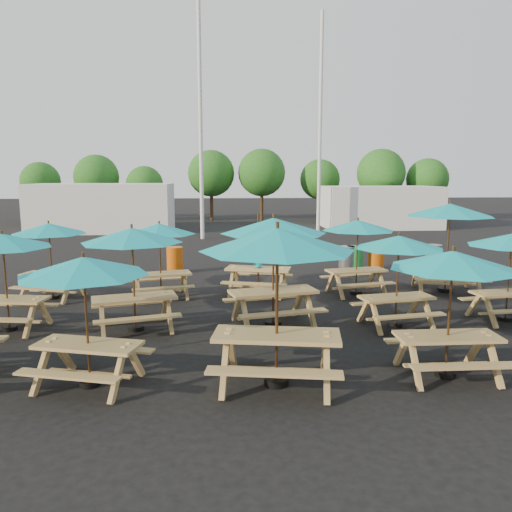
{
  "coord_description": "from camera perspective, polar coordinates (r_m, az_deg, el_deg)",
  "views": [
    {
      "loc": [
        -0.88,
        -12.07,
        3.32
      ],
      "look_at": [
        0.0,
        1.5,
        1.1
      ],
      "focal_mm": 35.0,
      "sensor_mm": 36.0,
      "label": 1
    }
  ],
  "objects": [
    {
      "name": "ground",
      "position": [
        12.55,
        0.45,
        -6.07
      ],
      "size": [
        120.0,
        120.0,
        0.0
      ],
      "primitive_type": "plane",
      "color": "black",
      "rests_on": "ground"
    },
    {
      "name": "picnic_unit_1",
      "position": [
        11.77,
        -26.96,
        1.04
      ],
      "size": [
        2.27,
        2.27,
        2.12
      ],
      "rotation": [
        0.0,
        0.0,
        -0.14
      ],
      "color": "#A27D48",
      "rests_on": "ground"
    },
    {
      "name": "picnic_unit_2",
      "position": [
        14.36,
        -22.57,
        2.49
      ],
      "size": [
        2.44,
        2.44,
        2.07
      ],
      "rotation": [
        0.0,
        0.0,
        -0.28
      ],
      "color": "#A27D48",
      "rests_on": "ground"
    },
    {
      "name": "picnic_unit_3",
      "position": [
        8.11,
        -19.06,
        -1.84
      ],
      "size": [
        2.46,
        2.46,
        2.1
      ],
      "rotation": [
        0.0,
        0.0,
        -0.27
      ],
      "color": "#A27D48",
      "rests_on": "ground"
    },
    {
      "name": "picnic_unit_4",
      "position": [
        10.78,
        -13.98,
        1.72
      ],
      "size": [
        2.63,
        2.63,
        2.25
      ],
      "rotation": [
        0.0,
        0.0,
        0.27
      ],
      "color": "#A27D48",
      "rests_on": "ground"
    },
    {
      "name": "picnic_unit_5",
      "position": [
        13.58,
        -10.99,
        2.64
      ],
      "size": [
        2.37,
        2.37,
        2.06
      ],
      "rotation": [
        0.0,
        0.0,
        0.24
      ],
      "color": "#A27D48",
      "rests_on": "ground"
    },
    {
      "name": "picnic_unit_6",
      "position": [
        7.64,
        2.45,
        0.95
      ],
      "size": [
        2.77,
        2.77,
        2.55
      ],
      "rotation": [
        0.0,
        0.0,
        -0.16
      ],
      "color": "#A27D48",
      "rests_on": "ground"
    },
    {
      "name": "picnic_unit_7",
      "position": [
        10.77,
        2.01,
        2.83
      ],
      "size": [
        2.79,
        2.79,
        2.43
      ],
      "rotation": [
        0.0,
        0.0,
        0.24
      ],
      "color": "#A27D48",
      "rests_on": "ground"
    },
    {
      "name": "picnic_unit_8",
      "position": [
        13.86,
        0.24,
        -0.65
      ],
      "size": [
        2.11,
        1.95,
        2.27
      ],
      "rotation": [
        0.0,
        0.0,
        -0.26
      ],
      "color": "#A27D48",
      "rests_on": "ground"
    },
    {
      "name": "picnic_unit_9",
      "position": [
        8.62,
        21.53,
        -1.13
      ],
      "size": [
        2.04,
        2.04,
        2.14
      ],
      "rotation": [
        0.0,
        0.0,
        0.0
      ],
      "color": "#A27D48",
      "rests_on": "ground"
    },
    {
      "name": "picnic_unit_10",
      "position": [
        11.21,
        16.01,
        1.01
      ],
      "size": [
        2.25,
        2.25,
        2.05
      ],
      "rotation": [
        0.0,
        0.0,
        0.17
      ],
      "color": "#A27D48",
      "rests_on": "ground"
    },
    {
      "name": "picnic_unit_11",
      "position": [
        14.04,
        11.56,
        3.01
      ],
      "size": [
        2.37,
        2.37,
        2.11
      ],
      "rotation": [
        0.0,
        0.0,
        0.2
      ],
      "color": "#A27D48",
      "rests_on": "ground"
    },
    {
      "name": "picnic_unit_13",
      "position": [
        12.6,
        27.17,
        1.18
      ],
      "size": [
        2.16,
        2.16,
        2.04
      ],
      "rotation": [
        0.0,
        0.0,
        0.13
      ],
      "color": "#A27D48",
      "rests_on": "ground"
    },
    {
      "name": "picnic_unit_14",
      "position": [
        15.03,
        21.26,
        4.44
      ],
      "size": [
        2.84,
        2.84,
        2.55
      ],
      "rotation": [
        0.0,
        0.0,
        -0.19
      ],
      "color": "#A27D48",
      "rests_on": "ground"
    },
    {
      "name": "waste_bin_0",
      "position": [
        17.23,
        -9.26,
        -0.45
      ],
      "size": [
        0.55,
        0.55,
        0.89
      ],
      "primitive_type": "cylinder",
      "color": "#C6530B",
      "rests_on": "ground"
    },
    {
      "name": "waste_bin_1",
      "position": [
        17.46,
        10.33,
        -0.35
      ],
      "size": [
        0.55,
        0.55,
        0.89
      ],
      "primitive_type": "cylinder",
      "color": "gray",
      "rests_on": "ground"
    },
    {
      "name": "waste_bin_2",
      "position": [
        17.57,
        11.21,
        -0.32
      ],
      "size": [
        0.55,
        0.55,
        0.89
      ],
      "primitive_type": "cylinder",
      "color": "#198A39",
      "rests_on": "ground"
    },
    {
      "name": "waste_bin_3",
      "position": [
        17.9,
        13.56,
        -0.23
      ],
      "size": [
        0.55,
        0.55,
        0.89
      ],
      "primitive_type": "cylinder",
      "color": "#C6530B",
      "rests_on": "ground"
    },
    {
      "name": "waste_bin_4",
      "position": [
        18.63,
        19.62,
        -0.14
      ],
      "size": [
        0.55,
        0.55,
        0.89
      ],
      "primitive_type": "cylinder",
      "color": "gray",
      "rests_on": "ground"
    },
    {
      "name": "mast_0",
      "position": [
        26.23,
        -6.36,
        15.08
      ],
      "size": [
        0.2,
        0.2,
        12.0
      ],
      "primitive_type": "cylinder",
      "color": "silver",
      "rests_on": "ground"
    },
    {
      "name": "mast_1",
      "position": [
        28.71,
        7.34,
        14.56
      ],
      "size": [
        0.2,
        0.2,
        12.0
      ],
      "primitive_type": "cylinder",
      "color": "silver",
      "rests_on": "ground"
    },
    {
      "name": "event_tent_0",
      "position": [
        30.96,
        -17.08,
        5.31
      ],
      "size": [
        8.0,
        4.0,
        2.8
      ],
      "primitive_type": "cube",
      "color": "silver",
      "rests_on": "ground"
    },
    {
      "name": "event_tent_1",
      "position": [
        32.67,
        13.96,
        5.46
      ],
      "size": [
        7.0,
        4.0,
        2.6
      ],
      "primitive_type": "cube",
      "color": "silver",
      "rests_on": "ground"
    },
    {
      "name": "tree_0",
      "position": [
        39.59,
        -23.42,
        7.81
      ],
      "size": [
        2.8,
        2.8,
        4.24
      ],
      "color": "#382314",
      "rests_on": "ground"
    },
    {
      "name": "tree_1",
      "position": [
        37.05,
        -17.77,
        8.58
      ],
      "size": [
        3.11,
        3.11,
        4.72
      ],
      "color": "#382314",
      "rests_on": "ground"
    },
    {
      "name": "tree_2",
      "position": [
        36.15,
        -12.6,
        7.95
      ],
      "size": [
        2.59,
        2.59,
        3.93
      ],
      "color": "#382314",
      "rests_on": "ground"
    },
    {
      "name": "tree_3",
      "position": [
        36.8,
        -5.15,
        9.37
      ],
      "size": [
        3.36,
        3.36,
        5.09
      ],
      "color": "#382314",
      "rests_on": "ground"
    },
    {
      "name": "tree_4",
      "position": [
        36.44,
        0.67,
        9.49
      ],
      "size": [
        3.41,
        3.41,
        5.17
      ],
      "color": "#382314",
      "rests_on": "ground"
    },
    {
      "name": "tree_5",
      "position": [
        37.43,
        7.31,
        8.67
      ],
      "size": [
        2.94,
        2.94,
        4.45
      ],
      "color": "#382314",
      "rests_on": "ground"
    },
    {
      "name": "tree_6",
      "position": [
        36.69,
        14.1,
        9.17
      ],
      "size": [
        3.38,
        3.38,
        5.13
      ],
      "color": "#382314",
      "rests_on": "ground"
    },
    {
      "name": "tree_7",
      "position": [
        37.88,
        19.0,
        8.28
      ],
      "size": [
        2.95,
        2.95,
        4.48
      ],
      "color": "#382314",
      "rests_on": "ground"
    }
  ]
}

